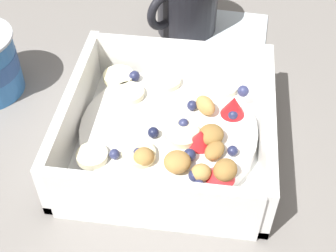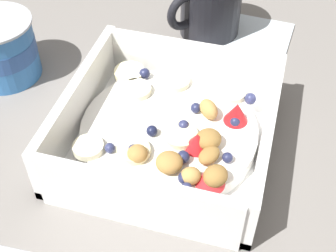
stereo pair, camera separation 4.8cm
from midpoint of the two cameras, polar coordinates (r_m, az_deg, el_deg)
ground_plane at (r=0.50m, az=-0.91°, el=-2.46°), size 2.40×2.40×0.00m
fruit_bowl at (r=0.48m, az=-2.59°, el=-1.00°), size 0.21×0.21×0.06m
coffee_mug at (r=0.64m, az=0.05°, el=14.97°), size 0.10×0.09×0.09m
folded_napkin at (r=0.65m, az=4.43°, el=11.06°), size 0.13×0.13×0.01m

